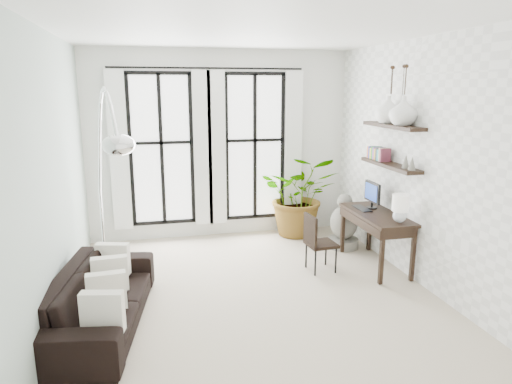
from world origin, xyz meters
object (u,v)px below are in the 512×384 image
object	(u,v)px
sofa	(100,298)
buddha	(344,225)
desk	(378,218)
arc_lamp	(105,137)
desk_chair	(316,239)
plant	(300,195)

from	to	relation	value
sofa	buddha	xyz separation A→B (m)	(3.63, 1.75, 0.06)
desk	buddha	xyz separation A→B (m)	(-0.11, 0.90, -0.37)
desk	arc_lamp	distance (m)	3.85
sofa	arc_lamp	bearing A→B (deg)	1.93
desk	desk_chair	bearing A→B (deg)	176.34
desk	arc_lamp	xyz separation A→B (m)	(-3.64, 0.01, 1.25)
plant	arc_lamp	world-z (taller)	arc_lamp
arc_lamp	desk_chair	bearing A→B (deg)	1.08
desk	sofa	bearing A→B (deg)	-167.21
arc_lamp	sofa	bearing A→B (deg)	-96.80
arc_lamp	plant	bearing A→B (deg)	29.17
desk_chair	buddha	distance (m)	1.16
buddha	desk	bearing A→B (deg)	-82.96
sofa	desk_chair	distance (m)	2.99
desk_chair	arc_lamp	bearing A→B (deg)	176.63
sofa	desk	world-z (taller)	desk
sofa	plant	bearing A→B (deg)	-42.17
sofa	buddha	bearing A→B (deg)	-55.60
plant	buddha	size ratio (longest dim) A/B	1.61
desk_chair	plant	bearing A→B (deg)	75.40
plant	desk_chair	world-z (taller)	plant
arc_lamp	buddha	world-z (taller)	arc_lamp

